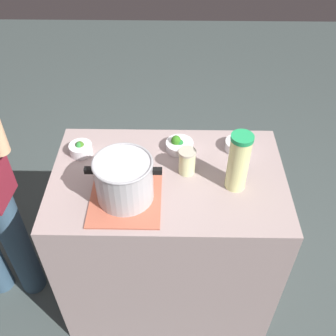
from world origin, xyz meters
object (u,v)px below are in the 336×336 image
Objects in this scene: lemonade_pitcher at (238,162)px; broccoli_bowl_back at (81,149)px; cooking_pot at (124,179)px; broccoli_bowl_front at (179,145)px; mason_jar at (187,161)px; broccoli_bowl_center at (237,144)px.

lemonade_pitcher reaches higher than broccoli_bowl_back.
cooking_pot is 2.35× the size of broccoli_bowl_front.
mason_jar is 0.17m from broccoli_bowl_front.
cooking_pot reaches higher than broccoli_bowl_front.
broccoli_bowl_center is at bearing -176.62° from broccoli_bowl_back.
lemonade_pitcher is 0.37m from broccoli_bowl_front.
mason_jar is at bearing 102.39° from broccoli_bowl_front.
mason_jar is at bearing 33.46° from broccoli_bowl_center.
lemonade_pitcher reaches higher than cooking_pot.
mason_jar is 0.93× the size of broccoli_bowl_front.
lemonade_pitcher is at bearing 164.01° from broccoli_bowl_back.
mason_jar is at bearing -22.03° from lemonade_pitcher.
broccoli_bowl_center is at bearing -98.58° from lemonade_pitcher.
cooking_pot reaches higher than broccoli_bowl_back.
broccoli_bowl_front reaches higher than broccoli_bowl_center.
mason_jar reaches higher than broccoli_bowl_back.
broccoli_bowl_front is (0.25, -0.25, -0.12)m from lemonade_pitcher.
broccoli_bowl_center is (-0.52, -0.33, -0.08)m from cooking_pot.
broccoli_bowl_back is at bearing 4.96° from broccoli_bowl_front.
mason_jar is 0.31m from broccoli_bowl_center.
broccoli_bowl_front is 1.11× the size of broccoli_bowl_center.
cooking_pot is 2.53× the size of mason_jar.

